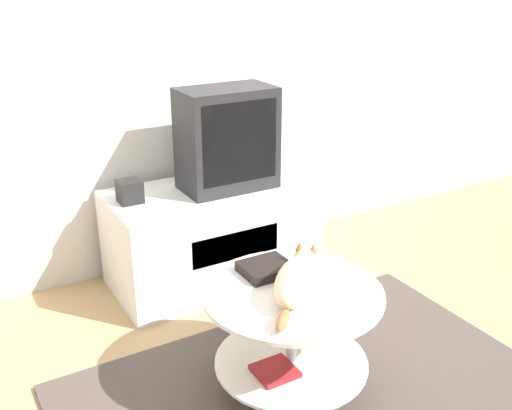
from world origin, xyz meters
TOP-DOWN VIEW (x-y plane):
  - ground_plane at (0.00, 0.00)m, footprint 12.00×12.00m
  - wall_back at (0.00, 1.43)m, footprint 8.00×0.05m
  - rug at (0.00, 0.00)m, footprint 1.97×1.13m
  - tv_stand at (0.10, 1.05)m, footprint 1.11×0.58m
  - tv at (0.20, 1.04)m, footprint 0.50×0.29m
  - speaker at (-0.34, 1.09)m, footprint 0.12×0.12m
  - coffee_table at (-0.05, 0.01)m, footprint 0.72×0.72m
  - dvd_box at (-0.07, 0.19)m, footprint 0.20×0.18m
  - cat at (-0.04, -0.01)m, footprint 0.43×0.42m

SIDE VIEW (x-z plane):
  - ground_plane at x=0.00m, z-range 0.00..0.00m
  - rug at x=0.00m, z-range 0.00..0.02m
  - tv_stand at x=0.10m, z-range 0.00..0.55m
  - coffee_table at x=-0.05m, z-range 0.09..0.55m
  - dvd_box at x=-0.07m, z-range 0.49..0.53m
  - cat at x=-0.04m, z-range 0.48..0.61m
  - speaker at x=-0.34m, z-range 0.55..0.66m
  - tv at x=0.20m, z-range 0.55..1.09m
  - wall_back at x=0.00m, z-range 0.00..2.60m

